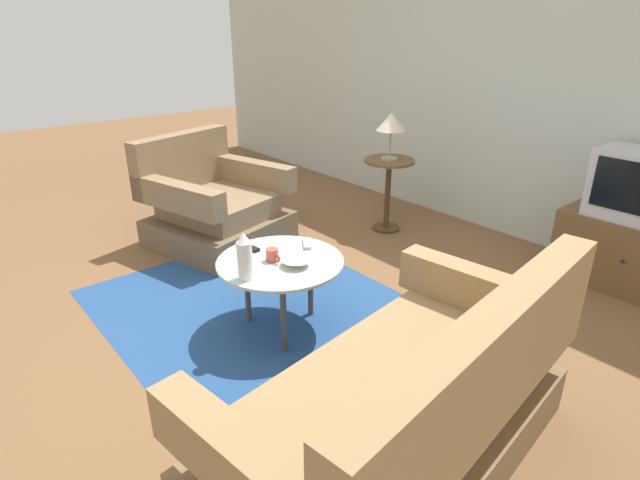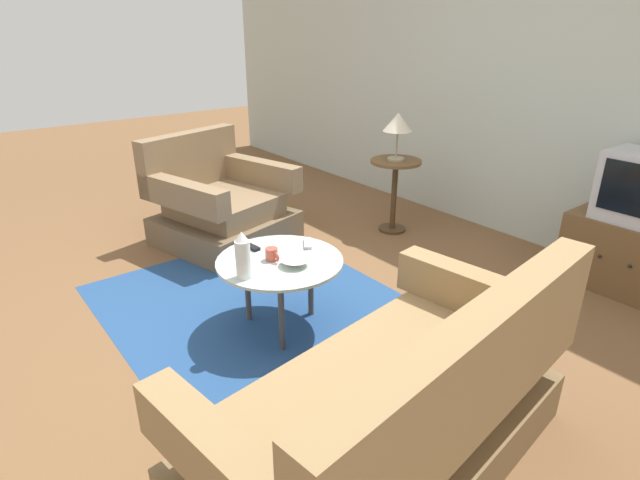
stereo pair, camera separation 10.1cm
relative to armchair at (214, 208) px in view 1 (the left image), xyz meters
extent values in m
plane|color=brown|center=(1.47, -0.30, -0.30)|extent=(16.00, 16.00, 0.00)
cube|color=#B2BCB2|center=(1.47, 2.14, 1.05)|extent=(9.00, 0.12, 2.70)
cube|color=navy|center=(1.49, -0.37, -0.30)|extent=(2.69, 1.79, 0.00)
cube|color=brown|center=(0.06, 0.01, -0.18)|extent=(1.16, 1.18, 0.24)
cube|color=#846B4C|center=(0.06, 0.01, 0.03)|extent=(0.96, 0.88, 0.18)
cube|color=#846B4C|center=(-0.33, -0.09, 0.36)|extent=(0.38, 0.98, 0.48)
cube|color=#846B4C|center=(0.16, -0.39, 0.23)|extent=(0.95, 0.37, 0.22)
cube|color=#846B4C|center=(-0.05, 0.42, 0.23)|extent=(0.95, 0.37, 0.22)
cube|color=brown|center=(2.63, -0.63, -0.18)|extent=(1.09, 1.75, 0.24)
cube|color=#93754C|center=(2.63, -0.63, 0.03)|extent=(0.92, 1.45, 0.18)
cube|color=#93754C|center=(3.00, -0.58, 0.36)|extent=(0.35, 1.65, 0.48)
cube|color=#93754C|center=(2.53, 0.12, 0.23)|extent=(0.90, 0.25, 0.21)
cube|color=#93754C|center=(2.72, -1.38, 0.23)|extent=(0.90, 0.25, 0.21)
cube|color=#A3C651|center=(2.90, -0.89, 0.25)|extent=(0.21, 0.27, 0.27)
cylinder|color=#B2C6C1|center=(1.49, -0.37, 0.16)|extent=(0.76, 0.76, 0.02)
cylinder|color=#4C4742|center=(1.48, -0.14, -0.07)|extent=(0.04, 0.04, 0.45)
cylinder|color=#4C4742|center=(1.28, -0.48, -0.07)|extent=(0.04, 0.04, 0.45)
cylinder|color=#4C4742|center=(1.68, -0.50, -0.07)|extent=(0.04, 0.04, 0.45)
cylinder|color=brown|center=(0.77, 1.33, 0.34)|extent=(0.44, 0.44, 0.02)
cylinder|color=#47311C|center=(0.77, 1.33, 0.02)|extent=(0.05, 0.05, 0.63)
cylinder|color=#47311C|center=(0.77, 1.33, -0.29)|extent=(0.24, 0.24, 0.02)
cube|color=brown|center=(2.57, 1.83, -0.04)|extent=(0.82, 0.43, 0.51)
sphere|color=black|center=(2.47, 1.60, -0.02)|extent=(0.02, 0.02, 0.02)
sphere|color=black|center=(2.67, 1.60, -0.02)|extent=(0.02, 0.02, 0.02)
cube|color=#B7B7BC|center=(2.57, 1.84, 0.45)|extent=(0.52, 0.39, 0.47)
cube|color=black|center=(2.57, 1.64, 0.48)|extent=(0.42, 0.01, 0.34)
cylinder|color=#9E937A|center=(0.77, 1.33, 0.37)|extent=(0.15, 0.15, 0.02)
cylinder|color=#9E937A|center=(0.77, 1.33, 0.49)|extent=(0.02, 0.02, 0.23)
cone|color=beige|center=(0.77, 1.33, 0.69)|extent=(0.25, 0.25, 0.15)
cylinder|color=white|center=(1.56, -0.65, 0.28)|extent=(0.08, 0.08, 0.22)
cone|color=white|center=(1.56, -0.65, 0.41)|extent=(0.07, 0.07, 0.06)
cylinder|color=#B74C3D|center=(1.46, -0.41, 0.21)|extent=(0.07, 0.07, 0.08)
torus|color=#B74C3D|center=(1.51, -0.41, 0.21)|extent=(0.05, 0.01, 0.05)
cone|color=silver|center=(1.61, -0.34, 0.19)|extent=(0.17, 0.17, 0.04)
cube|color=black|center=(1.24, -0.42, 0.18)|extent=(0.14, 0.06, 0.02)
cube|color=#B2B2B7|center=(1.42, -0.11, 0.18)|extent=(0.16, 0.13, 0.02)
camera|label=1|loc=(3.72, -1.93, 1.47)|focal=28.54mm
camera|label=2|loc=(3.78, -1.85, 1.47)|focal=28.54mm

